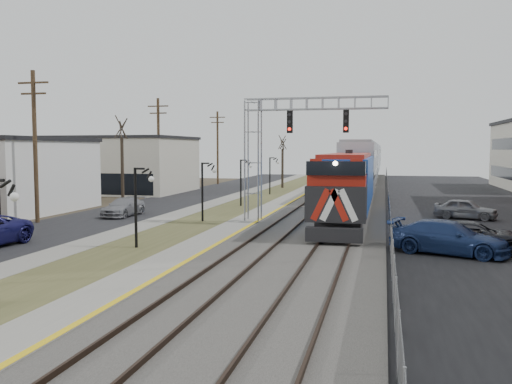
% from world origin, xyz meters
% --- Properties ---
extents(street_west, '(7.00, 120.00, 0.04)m').
position_xyz_m(street_west, '(-11.50, 35.00, 0.02)').
color(street_west, black).
rests_on(street_west, ground).
extents(sidewalk, '(2.00, 120.00, 0.08)m').
position_xyz_m(sidewalk, '(-7.00, 35.00, 0.04)').
color(sidewalk, gray).
rests_on(sidewalk, ground).
extents(grass_median, '(4.00, 120.00, 0.06)m').
position_xyz_m(grass_median, '(-4.00, 35.00, 0.03)').
color(grass_median, '#464927').
rests_on(grass_median, ground).
extents(platform, '(2.00, 120.00, 0.24)m').
position_xyz_m(platform, '(-1.00, 35.00, 0.12)').
color(platform, gray).
rests_on(platform, ground).
extents(ballast_bed, '(8.00, 120.00, 0.20)m').
position_xyz_m(ballast_bed, '(4.00, 35.00, 0.10)').
color(ballast_bed, '#595651').
rests_on(ballast_bed, ground).
extents(parking_lot, '(16.00, 120.00, 0.04)m').
position_xyz_m(parking_lot, '(16.00, 35.00, 0.02)').
color(parking_lot, black).
rests_on(parking_lot, ground).
extents(platform_edge, '(0.24, 120.00, 0.01)m').
position_xyz_m(platform_edge, '(-0.12, 35.00, 0.24)').
color(platform_edge, gold).
rests_on(platform_edge, platform).
extents(track_near, '(1.58, 120.00, 0.15)m').
position_xyz_m(track_near, '(2.00, 35.00, 0.28)').
color(track_near, '#2D2119').
rests_on(track_near, ballast_bed).
extents(track_far, '(1.58, 120.00, 0.15)m').
position_xyz_m(track_far, '(5.50, 35.00, 0.28)').
color(track_far, '#2D2119').
rests_on(track_far, ballast_bed).
extents(train, '(3.00, 108.65, 5.33)m').
position_xyz_m(train, '(5.50, 76.05, 2.94)').
color(train, '#1546AF').
rests_on(train, ground).
extents(signal_gantry, '(9.00, 1.07, 8.15)m').
position_xyz_m(signal_gantry, '(1.22, 27.99, 5.59)').
color(signal_gantry, gray).
rests_on(signal_gantry, ground).
extents(lampposts, '(0.14, 62.14, 4.00)m').
position_xyz_m(lampposts, '(-4.00, 18.29, 2.00)').
color(lampposts, black).
rests_on(lampposts, ground).
extents(utility_poles, '(0.28, 80.28, 10.00)m').
position_xyz_m(utility_poles, '(-14.50, 25.00, 5.00)').
color(utility_poles, '#4C3823').
rests_on(utility_poles, ground).
extents(fence, '(0.04, 120.00, 1.60)m').
position_xyz_m(fence, '(8.20, 35.00, 0.80)').
color(fence, gray).
rests_on(fence, ground).
extents(bare_trees, '(12.30, 42.30, 5.95)m').
position_xyz_m(bare_trees, '(-12.66, 38.91, 2.70)').
color(bare_trees, '#382D23').
rests_on(bare_trees, ground).
extents(car_lot_c, '(5.25, 2.65, 1.42)m').
position_xyz_m(car_lot_c, '(12.06, 20.83, 0.71)').
color(car_lot_c, black).
rests_on(car_lot_c, ground).
extents(car_lot_d, '(5.76, 3.77, 1.55)m').
position_xyz_m(car_lot_d, '(10.81, 19.86, 0.78)').
color(car_lot_d, navy).
rests_on(car_lot_d, ground).
extents(car_lot_e, '(4.46, 2.80, 1.42)m').
position_xyz_m(car_lot_e, '(13.41, 33.45, 0.71)').
color(car_lot_e, gray).
rests_on(car_lot_e, ground).
extents(car_street_b, '(1.84, 4.50, 1.30)m').
position_xyz_m(car_street_b, '(-10.56, 29.48, 0.65)').
color(car_street_b, gray).
rests_on(car_street_b, ground).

